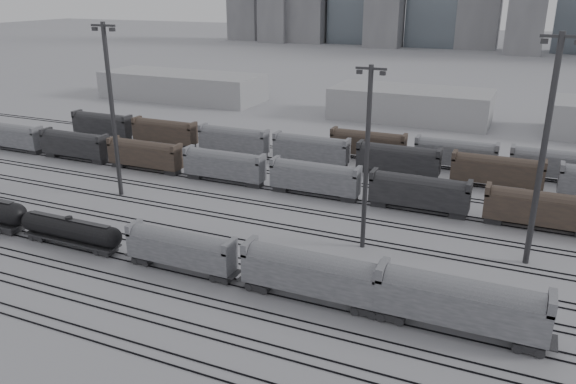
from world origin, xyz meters
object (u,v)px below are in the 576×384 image
at_px(hopper_car_a, 181,248).
at_px(light_mast_c, 367,155).
at_px(tank_car_b, 71,230).
at_px(hopper_car_c, 461,301).
at_px(hopper_car_b, 311,272).

bearing_deg(hopper_car_a, light_mast_c, 40.45).
xyz_separation_m(tank_car_b, hopper_car_c, (49.71, 0.00, 1.32)).
bearing_deg(hopper_car_c, hopper_car_a, 180.00).
distance_m(hopper_car_c, light_mast_c, 22.86).
relative_size(hopper_car_a, hopper_car_b, 0.90).
height_order(hopper_car_c, light_mast_c, light_mast_c).
xyz_separation_m(hopper_car_a, hopper_car_c, (32.38, 0.00, 0.54)).
relative_size(tank_car_b, light_mast_c, 0.68).
height_order(hopper_car_a, hopper_car_b, hopper_car_b).
height_order(hopper_car_b, light_mast_c, light_mast_c).
bearing_deg(light_mast_c, tank_car_b, -156.51).
height_order(tank_car_b, hopper_car_c, hopper_car_c).
xyz_separation_m(tank_car_b, light_mast_c, (35.34, 15.35, 10.29)).
bearing_deg(light_mast_c, hopper_car_a, -139.55).
xyz_separation_m(hopper_car_a, light_mast_c, (18.01, 15.35, 9.50)).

